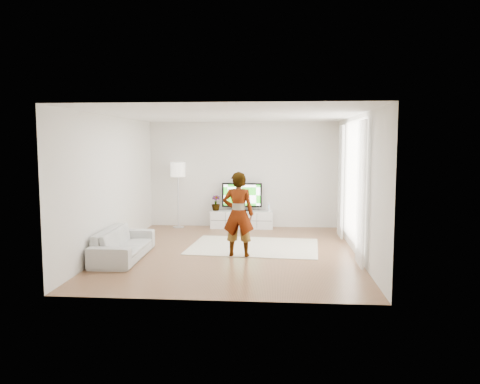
# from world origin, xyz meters

# --- Properties ---
(floor) EXTENTS (6.00, 6.00, 0.00)m
(floor) POSITION_xyz_m (0.00, 0.00, 0.00)
(floor) COLOR #8F6340
(floor) RESTS_ON ground
(ceiling) EXTENTS (6.00, 6.00, 0.00)m
(ceiling) POSITION_xyz_m (0.00, 0.00, 2.80)
(ceiling) COLOR white
(ceiling) RESTS_ON wall_back
(wall_left) EXTENTS (0.02, 6.00, 2.80)m
(wall_left) POSITION_xyz_m (-2.50, 0.00, 1.40)
(wall_left) COLOR silver
(wall_left) RESTS_ON floor
(wall_right) EXTENTS (0.02, 6.00, 2.80)m
(wall_right) POSITION_xyz_m (2.50, 0.00, 1.40)
(wall_right) COLOR silver
(wall_right) RESTS_ON floor
(wall_back) EXTENTS (5.00, 0.02, 2.80)m
(wall_back) POSITION_xyz_m (0.00, 3.00, 1.40)
(wall_back) COLOR silver
(wall_back) RESTS_ON floor
(wall_front) EXTENTS (5.00, 0.02, 2.80)m
(wall_front) POSITION_xyz_m (0.00, -3.00, 1.40)
(wall_front) COLOR silver
(wall_front) RESTS_ON floor
(window) EXTENTS (0.01, 2.60, 2.50)m
(window) POSITION_xyz_m (2.48, 0.30, 1.45)
(window) COLOR white
(window) RESTS_ON wall_right
(curtain_near) EXTENTS (0.04, 0.70, 2.60)m
(curtain_near) POSITION_xyz_m (2.40, -1.00, 1.35)
(curtain_near) COLOR white
(curtain_near) RESTS_ON floor
(curtain_far) EXTENTS (0.04, 0.70, 2.60)m
(curtain_far) POSITION_xyz_m (2.40, 1.60, 1.35)
(curtain_far) COLOR white
(curtain_far) RESTS_ON floor
(media_console) EXTENTS (1.63, 0.46, 0.46)m
(media_console) POSITION_xyz_m (-0.01, 2.76, 0.23)
(media_console) COLOR silver
(media_console) RESTS_ON floor
(television) EXTENTS (1.05, 0.21, 0.73)m
(television) POSITION_xyz_m (-0.01, 2.79, 0.86)
(television) COLOR black
(television) RESTS_ON media_console
(game_console) EXTENTS (0.07, 0.15, 0.20)m
(game_console) POSITION_xyz_m (0.70, 2.76, 0.56)
(game_console) COLOR white
(game_console) RESTS_ON media_console
(potted_plant) EXTENTS (0.25, 0.25, 0.40)m
(potted_plant) POSITION_xyz_m (-0.71, 2.77, 0.66)
(potted_plant) COLOR #3F7238
(potted_plant) RESTS_ON media_console
(rug) EXTENTS (2.88, 2.18, 0.01)m
(rug) POSITION_xyz_m (0.42, 0.53, 0.01)
(rug) COLOR beige
(rug) RESTS_ON floor
(player) EXTENTS (0.63, 0.43, 1.68)m
(player) POSITION_xyz_m (0.15, -0.37, 0.85)
(player) COLOR #334772
(player) RESTS_ON rug
(sofa) EXTENTS (0.82, 1.99, 0.58)m
(sofa) POSITION_xyz_m (-2.07, -0.68, 0.29)
(sofa) COLOR #B7B7B2
(sofa) RESTS_ON floor
(floor_lamp) EXTENTS (0.39, 0.39, 1.73)m
(floor_lamp) POSITION_xyz_m (-1.70, 2.70, 1.47)
(floor_lamp) COLOR silver
(floor_lamp) RESTS_ON floor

